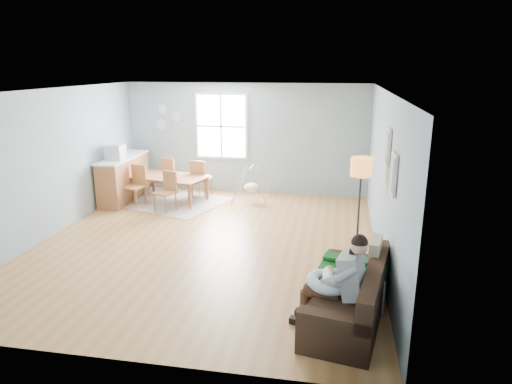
% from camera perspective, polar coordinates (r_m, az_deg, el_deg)
% --- Properties ---
extents(room, '(8.40, 9.40, 3.90)m').
position_cam_1_polar(room, '(7.82, -6.54, 10.47)').
color(room, '#A46C3A').
extents(window, '(1.32, 0.08, 1.62)m').
position_cam_1_polar(window, '(11.38, -4.35, 8.19)').
color(window, silver).
rests_on(window, room).
extents(pictures, '(0.05, 1.34, 0.74)m').
position_cam_1_polar(pictures, '(6.58, 16.44, 3.95)').
color(pictures, silver).
rests_on(pictures, room).
extents(wall_plates, '(0.67, 0.02, 0.66)m').
position_cam_1_polar(wall_plates, '(11.80, -11.06, 9.09)').
color(wall_plates, '#8FA0AB').
rests_on(wall_plates, room).
extents(sofa, '(1.15, 2.01, 0.77)m').
position_cam_1_polar(sofa, '(5.98, 11.88, -13.08)').
color(sofa, black).
rests_on(sofa, room).
extents(green_throw, '(0.98, 0.84, 0.04)m').
position_cam_1_polar(green_throw, '(6.45, 12.28, -8.71)').
color(green_throw, '#135420').
rests_on(green_throw, sofa).
extents(beige_pillow, '(0.21, 0.48, 0.46)m').
position_cam_1_polar(beige_pillow, '(6.22, 14.67, -7.71)').
color(beige_pillow, tan).
rests_on(beige_pillow, sofa).
extents(father, '(0.95, 0.56, 1.26)m').
position_cam_1_polar(father, '(5.58, 10.41, -10.62)').
color(father, gray).
rests_on(father, sofa).
extents(nursing_pillow, '(0.61, 0.60, 0.21)m').
position_cam_1_polar(nursing_pillow, '(5.63, 8.92, -11.06)').
color(nursing_pillow, silver).
rests_on(nursing_pillow, father).
extents(infant, '(0.14, 0.35, 0.13)m').
position_cam_1_polar(infant, '(5.63, 8.98, -10.23)').
color(infant, silver).
rests_on(infant, nursing_pillow).
extents(toddler, '(0.50, 0.34, 0.74)m').
position_cam_1_polar(toddler, '(5.98, 11.68, -9.08)').
color(toddler, white).
rests_on(toddler, sofa).
extents(floor_lamp, '(0.34, 0.34, 1.70)m').
position_cam_1_polar(floor_lamp, '(7.47, 12.99, 2.02)').
color(floor_lamp, black).
rests_on(floor_lamp, room).
extents(storage_cube, '(0.50, 0.47, 0.46)m').
position_cam_1_polar(storage_cube, '(6.28, 13.28, -12.13)').
color(storage_cube, silver).
rests_on(storage_cube, room).
extents(rug, '(2.92, 2.56, 0.01)m').
position_cam_1_polar(rug, '(10.98, -10.68, -1.08)').
color(rug, '#A49D95').
rests_on(rug, room).
extents(dining_table, '(1.89, 1.33, 0.60)m').
position_cam_1_polar(dining_table, '(10.90, -10.76, 0.41)').
color(dining_table, brown).
rests_on(dining_table, rug).
extents(chair_sw, '(0.51, 0.51, 0.93)m').
position_cam_1_polar(chair_sw, '(10.71, -14.71, 1.12)').
color(chair_sw, brown).
rests_on(chair_sw, rug).
extents(chair_se, '(0.53, 0.53, 0.89)m').
position_cam_1_polar(chair_se, '(10.13, -11.06, 0.38)').
color(chair_se, brown).
rests_on(chair_se, rug).
extents(chair_nw, '(0.52, 0.52, 0.90)m').
position_cam_1_polar(chair_nw, '(11.58, -10.58, 2.36)').
color(chair_nw, brown).
rests_on(chair_nw, rug).
extents(chair_ne, '(0.50, 0.50, 0.93)m').
position_cam_1_polar(chair_ne, '(11.04, -7.02, 1.96)').
color(chair_ne, brown).
rests_on(chair_ne, rug).
extents(counter, '(0.58, 1.87, 1.04)m').
position_cam_1_polar(counter, '(11.23, -16.19, 1.69)').
color(counter, brown).
rests_on(counter, room).
extents(monitor, '(0.37, 0.34, 0.34)m').
position_cam_1_polar(monitor, '(10.77, -17.19, 4.78)').
color(monitor, '#B1B2B6').
rests_on(monitor, counter).
extents(baby_swing, '(0.85, 0.86, 0.85)m').
position_cam_1_polar(baby_swing, '(10.58, -0.54, 0.68)').
color(baby_swing, '#B1B2B6').
rests_on(baby_swing, room).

